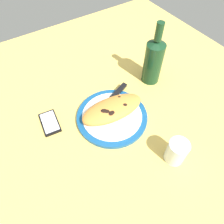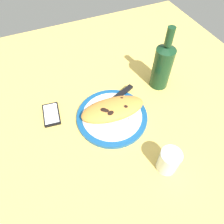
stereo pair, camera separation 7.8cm
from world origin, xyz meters
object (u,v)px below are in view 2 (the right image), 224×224
object	(u,v)px
wine_bottle	(163,65)
smartphone	(51,114)
knife	(118,96)
fork	(122,124)
plate	(112,116)
calzone	(113,109)
water_glass	(168,162)

from	to	relation	value
wine_bottle	smartphone	bearing A→B (deg)	177.65
knife	fork	bearing A→B (deg)	-108.34
plate	wine_bottle	bearing A→B (deg)	18.47
knife	smartphone	xyz separation A→B (cm)	(-27.73, 3.30, -1.65)
fork	wine_bottle	distance (cm)	29.75
plate	wine_bottle	size ratio (longest dim) A/B	1.01
plate	fork	world-z (taller)	fork
knife	wine_bottle	bearing A→B (deg)	3.77
calzone	wine_bottle	distance (cm)	27.72
wine_bottle	calzone	bearing A→B (deg)	-162.99
fork	smartphone	world-z (taller)	fork
knife	smartphone	bearing A→B (deg)	173.21
fork	smartphone	size ratio (longest dim) A/B	1.54
plate	smartphone	distance (cm)	24.13
plate	fork	xyz separation A→B (cm)	(1.87, -5.42, 1.10)
calzone	water_glass	bearing A→B (deg)	-73.82
smartphone	wine_bottle	size ratio (longest dim) A/B	0.43
knife	wine_bottle	xyz separation A→B (cm)	(20.28, 1.33, 8.59)
calzone	fork	distance (cm)	6.81
fork	smartphone	xyz separation A→B (cm)	(-23.45, 16.21, -1.36)
smartphone	wine_bottle	xyz separation A→B (cm)	(48.02, -1.97, 10.24)
calzone	plate	bearing A→B (deg)	-127.55
plate	smartphone	xyz separation A→B (cm)	(-21.58, 10.80, -0.26)
water_glass	wine_bottle	size ratio (longest dim) A/B	0.33
plate	calzone	bearing A→B (deg)	52.45
knife	water_glass	size ratio (longest dim) A/B	2.42
smartphone	knife	bearing A→B (deg)	-6.79
smartphone	wine_bottle	distance (cm)	49.14
smartphone	water_glass	xyz separation A→B (cm)	(30.08, -36.53, 3.44)
plate	water_glass	size ratio (longest dim) A/B	3.01
smartphone	plate	bearing A→B (deg)	-26.58
calzone	knife	size ratio (longest dim) A/B	1.15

